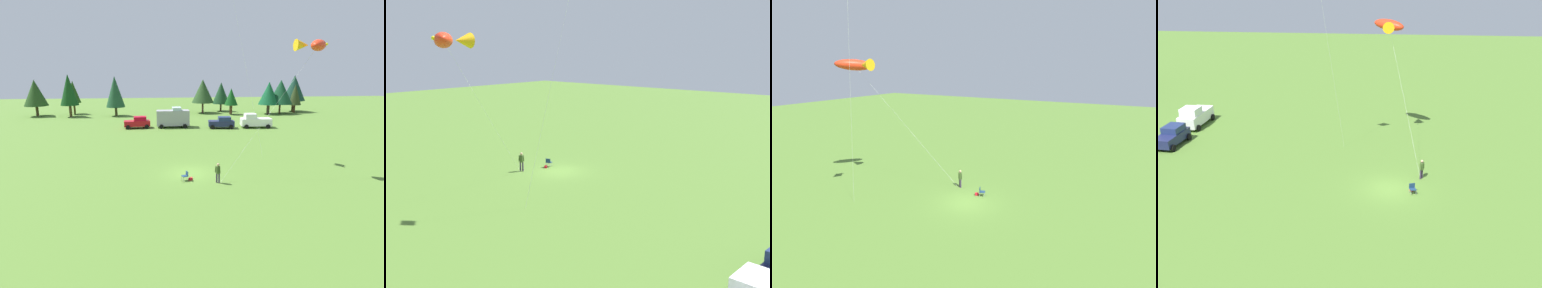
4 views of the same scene
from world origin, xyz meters
TOP-DOWN VIEW (x-y plane):
  - ground_plane at (0.00, 0.00)m, footprint 160.00×160.00m
  - person_kite_flyer at (2.16, -2.65)m, footprint 0.51×0.49m
  - folding_chair at (-0.51, -1.81)m, footprint 0.60×0.60m
  - backpack_on_grass at (-0.08, -1.78)m, footprint 0.39×0.36m
  - car_navy_hatch at (7.48, 21.84)m, footprint 4.34×2.51m
  - truck_white_pickup at (13.06, 21.81)m, footprint 5.10×2.62m
  - kite_large_fish at (11.31, 0.59)m, footprint 10.81×4.94m

SIDE VIEW (x-z plane):
  - ground_plane at x=0.00m, z-range 0.00..0.00m
  - backpack_on_grass at x=-0.08m, z-range 0.00..0.22m
  - folding_chair at x=-0.51m, z-range 0.08..0.90m
  - car_navy_hatch at x=7.48m, z-range 0.00..1.89m
  - person_kite_flyer at x=2.16m, z-range 0.15..1.89m
  - truck_white_pickup at x=13.06m, z-range -0.07..2.27m
  - kite_large_fish at x=11.31m, z-range 5.44..17.53m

